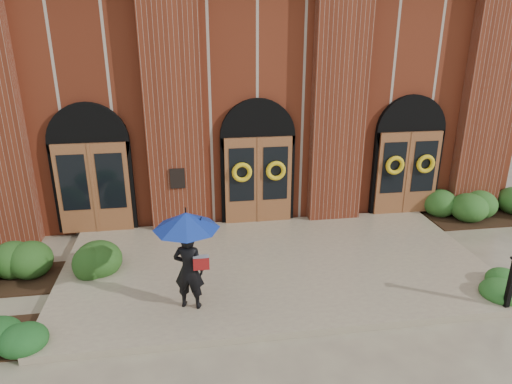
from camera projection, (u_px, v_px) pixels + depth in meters
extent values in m
plane|color=tan|center=(276.00, 271.00, 10.89)|extent=(90.00, 90.00, 0.00)
cube|color=tan|center=(275.00, 266.00, 11.00)|extent=(10.00, 5.30, 0.15)
cube|color=#612614|center=(234.00, 81.00, 17.96)|extent=(16.00, 12.00, 7.00)
cube|color=black|center=(177.00, 178.00, 12.30)|extent=(0.40, 0.05, 0.55)
cube|color=#612614|center=(173.00, 108.00, 11.90)|extent=(1.50, 0.45, 7.00)
cube|color=#612614|center=(339.00, 104.00, 12.55)|extent=(1.50, 0.45, 7.00)
cube|color=#612614|center=(488.00, 100.00, 13.19)|extent=(1.50, 0.45, 7.00)
cube|color=#9C5A33|center=(94.00, 188.00, 12.29)|extent=(1.90, 0.10, 2.50)
cylinder|color=black|center=(89.00, 142.00, 11.99)|extent=(2.10, 0.22, 2.10)
cube|color=#9C5A33|center=(258.00, 180.00, 12.93)|extent=(1.90, 0.10, 2.50)
cylinder|color=black|center=(258.00, 136.00, 12.63)|extent=(2.10, 0.22, 2.10)
cube|color=#9C5A33|center=(407.00, 173.00, 13.57)|extent=(1.90, 0.10, 2.50)
cylinder|color=black|center=(410.00, 131.00, 13.27)|extent=(2.10, 0.22, 2.10)
torus|color=yellow|center=(242.00, 172.00, 12.65)|extent=(0.57, 0.13, 0.57)
torus|color=yellow|center=(276.00, 171.00, 12.78)|extent=(0.57, 0.13, 0.57)
torus|color=yellow|center=(395.00, 165.00, 13.29)|extent=(0.57, 0.13, 0.57)
torus|color=yellow|center=(426.00, 164.00, 13.43)|extent=(0.57, 0.13, 0.57)
imported|color=black|center=(189.00, 270.00, 9.00)|extent=(0.70, 0.56, 1.67)
cone|color=navy|center=(186.00, 221.00, 8.64)|extent=(1.61, 1.61, 0.33)
cylinder|color=black|center=(190.00, 243.00, 8.75)|extent=(0.02, 0.02, 0.56)
cube|color=#A7A8AC|center=(201.00, 262.00, 8.84)|extent=(0.34, 0.24, 0.24)
cube|color=maroon|center=(201.00, 264.00, 8.75)|extent=(0.30, 0.11, 0.24)
cube|color=black|center=(511.00, 284.00, 9.09)|extent=(0.10, 0.10, 1.07)
ellipsoid|color=#224717|center=(48.00, 263.00, 10.47)|extent=(3.11, 1.24, 0.80)
ellipsoid|color=#28561E|center=(485.00, 206.00, 13.78)|extent=(3.06, 1.23, 0.79)
ellipsoid|color=#19491B|center=(26.00, 326.00, 8.52)|extent=(1.37, 1.17, 0.48)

